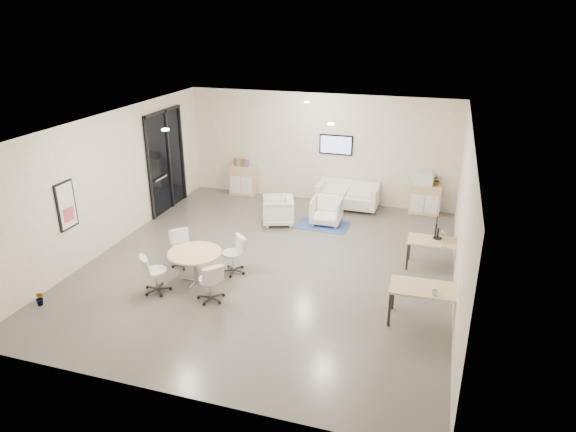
% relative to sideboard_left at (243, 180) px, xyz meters
% --- Properties ---
extents(room_shell, '(9.60, 10.60, 4.80)m').
position_rel_sideboard_left_xyz_m(room_shell, '(2.36, -4.26, 1.14)').
color(room_shell, '#5C5953').
rests_on(room_shell, ground).
extents(glass_door, '(0.09, 1.90, 2.85)m').
position_rel_sideboard_left_xyz_m(glass_door, '(-1.60, -1.76, 1.05)').
color(glass_door, black).
rests_on(glass_door, room_shell).
extents(artwork, '(0.05, 0.54, 1.04)m').
position_rel_sideboard_left_xyz_m(artwork, '(-1.62, -5.86, 1.09)').
color(artwork, black).
rests_on(artwork, room_shell).
extents(wall_tv, '(0.98, 0.06, 0.58)m').
position_rel_sideboard_left_xyz_m(wall_tv, '(2.86, 0.20, 1.29)').
color(wall_tv, black).
rests_on(wall_tv, room_shell).
extents(ceiling_spots, '(3.14, 4.14, 0.03)m').
position_rel_sideboard_left_xyz_m(ceiling_spots, '(2.16, -3.43, 2.72)').
color(ceiling_spots, '#FFEAC6').
rests_on(ceiling_spots, room_shell).
extents(sideboard_left, '(0.81, 0.42, 0.91)m').
position_rel_sideboard_left_xyz_m(sideboard_left, '(0.00, 0.00, 0.00)').
color(sideboard_left, '#D9AE83').
rests_on(sideboard_left, room_shell).
extents(sideboard_right, '(0.85, 0.41, 0.85)m').
position_rel_sideboard_left_xyz_m(sideboard_right, '(5.50, 0.00, -0.03)').
color(sideboard_right, '#D9AE83').
rests_on(sideboard_right, room_shell).
extents(books, '(0.47, 0.14, 0.22)m').
position_rel_sideboard_left_xyz_m(books, '(-0.04, 0.00, 0.57)').
color(books, red).
rests_on(books, sideboard_left).
extents(printer, '(0.56, 0.48, 0.37)m').
position_rel_sideboard_left_xyz_m(printer, '(5.43, 0.01, 0.57)').
color(printer, white).
rests_on(printer, sideboard_right).
extents(loveseat, '(1.75, 0.89, 0.65)m').
position_rel_sideboard_left_xyz_m(loveseat, '(3.34, -0.20, -0.10)').
color(loveseat, white).
rests_on(loveseat, room_shell).
extents(blue_rug, '(1.39, 0.95, 0.01)m').
position_rel_sideboard_left_xyz_m(blue_rug, '(2.97, -1.73, -0.45)').
color(blue_rug, '#2B4A86').
rests_on(blue_rug, room_shell).
extents(armchair_left, '(0.97, 1.01, 0.82)m').
position_rel_sideboard_left_xyz_m(armchair_left, '(1.78, -1.96, -0.04)').
color(armchair_left, white).
rests_on(armchair_left, room_shell).
extents(armchair_right, '(0.80, 0.75, 0.80)m').
position_rel_sideboard_left_xyz_m(armchair_right, '(3.03, -1.56, -0.05)').
color(armchair_right, white).
rests_on(armchair_right, room_shell).
extents(desk_rear, '(1.27, 0.64, 0.66)m').
position_rel_sideboard_left_xyz_m(desk_rear, '(5.93, -3.36, 0.14)').
color(desk_rear, '#D9AE83').
rests_on(desk_rear, room_shell).
extents(desk_front, '(1.42, 0.74, 0.73)m').
position_rel_sideboard_left_xyz_m(desk_front, '(5.88, -5.66, 0.20)').
color(desk_front, '#D9AE83').
rests_on(desk_front, room_shell).
extents(monitor, '(0.20, 0.50, 0.44)m').
position_rel_sideboard_left_xyz_m(monitor, '(5.89, -3.21, 0.44)').
color(monitor, black).
rests_on(monitor, desk_rear).
extents(round_table, '(1.13, 1.13, 0.69)m').
position_rel_sideboard_left_xyz_m(round_table, '(1.13, -5.51, 0.15)').
color(round_table, '#D9AE83').
rests_on(round_table, room_shell).
extents(meeting_chairs, '(2.05, 2.05, 0.82)m').
position_rel_sideboard_left_xyz_m(meeting_chairs, '(1.13, -5.51, -0.05)').
color(meeting_chairs, white).
rests_on(meeting_chairs, room_shell).
extents(plant_cabinet, '(0.36, 0.38, 0.24)m').
position_rel_sideboard_left_xyz_m(plant_cabinet, '(5.77, 0.00, 0.52)').
color(plant_cabinet, '#3F7F3F').
rests_on(plant_cabinet, sideboard_right).
extents(plant_floor, '(0.19, 0.32, 0.14)m').
position_rel_sideboard_left_xyz_m(plant_floor, '(-1.34, -7.28, -0.39)').
color(plant_floor, '#3F7F3F').
rests_on(plant_floor, room_shell).
extents(cup, '(0.14, 0.12, 0.11)m').
position_rel_sideboard_left_xyz_m(cup, '(5.98, -5.88, 0.33)').
color(cup, white).
rests_on(cup, desk_front).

